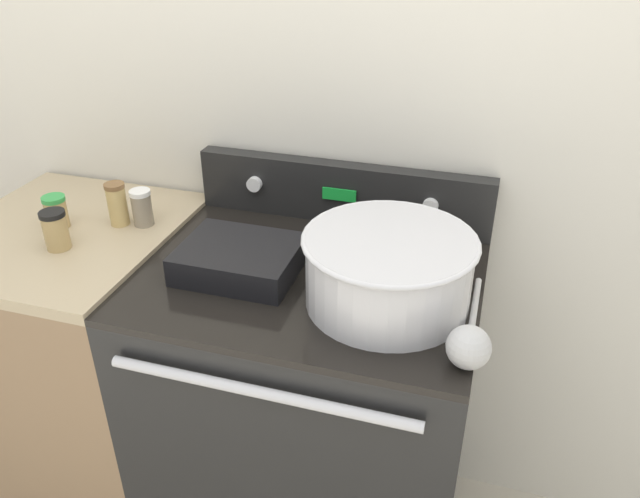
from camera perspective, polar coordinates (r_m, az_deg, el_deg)
The scene contains 11 objects.
kitchen_wall at distance 1.63m, azimuth 2.78°, elevation 14.08°, with size 8.00×0.05×2.50m.
stove_range at distance 1.74m, azimuth -0.81°, elevation -15.10°, with size 0.79×0.65×0.92m.
control_panel at distance 1.66m, azimuth 2.05°, elevation 5.17°, with size 0.79×0.07×0.16m.
side_counter at distance 2.00m, azimuth -20.02°, elevation -10.11°, with size 0.57×0.62×0.93m.
mixing_bowl at distance 1.32m, azimuth 6.27°, elevation -1.65°, with size 0.37×0.37×0.16m.
casserole_dish at distance 1.46m, azimuth -7.37°, elevation -0.76°, with size 0.27×0.22×0.07m.
ladle at distance 1.21m, azimuth 13.47°, elevation -8.48°, with size 0.08×0.34×0.08m.
spice_jar_white_cap at distance 1.69m, azimuth -15.97°, elevation 3.67°, with size 0.05×0.05×0.10m.
spice_jar_brown_cap at distance 1.71m, azimuth -18.05°, elevation 3.95°, with size 0.05×0.05×0.12m.
spice_jar_black_cap at distance 1.64m, azimuth -23.03°, elevation 1.63°, with size 0.06×0.06×0.10m.
spice_jar_green_cap at distance 1.75m, azimuth -22.98°, elevation 3.17°, with size 0.06×0.06×0.09m.
Camera 1 is at (0.38, -0.86, 1.69)m, focal length 35.00 mm.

